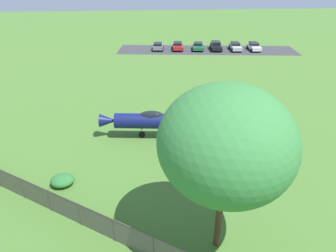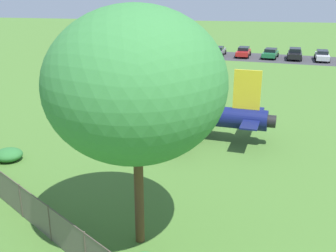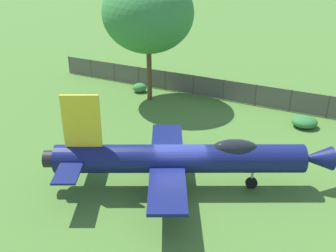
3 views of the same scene
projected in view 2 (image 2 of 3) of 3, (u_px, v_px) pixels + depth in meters
The scene contains 11 objects.
ground_plane at pixel (179, 135), 29.37m from camera, with size 200.00×200.00×0.00m, color #47722D.
parking_strip at pixel (282, 59), 59.94m from camera, with size 34.47×8.00×0.00m, color #38383D.
display_jet at pixel (174, 112), 28.88m from camera, with size 14.23×8.67×5.07m.
shade_tree at pixel (136, 85), 15.08m from camera, with size 6.82×7.26×9.73m.
shrub_near_fence at pixel (8, 155), 25.07m from camera, with size 1.73×1.63×0.76m.
info_plaque at pixel (205, 99), 35.52m from camera, with size 0.68×0.54×1.14m.
parked_car_silver at pixel (322, 55), 58.17m from camera, with size 2.33×4.79×1.45m.
parked_car_black at pixel (295, 54), 59.25m from camera, with size 2.49×4.68×1.59m.
parked_car_green at pixel (270, 53), 60.28m from camera, with size 2.74×4.55×1.37m.
parked_car_red at pixel (243, 52), 61.43m from camera, with size 2.38×4.60×1.42m.
parked_car_gray at pixel (218, 51), 62.41m from camera, with size 2.42×4.35×1.39m.
Camera 2 is at (4.34, -27.18, 10.29)m, focal length 43.47 mm.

